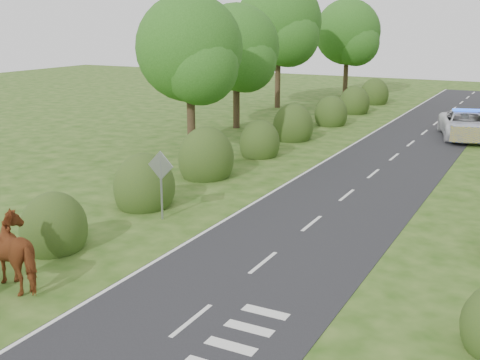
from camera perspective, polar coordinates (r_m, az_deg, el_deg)
The scene contains 11 objects.
ground at distance 18.04m, azimuth 2.20°, elevation -7.89°, with size 120.00×120.00×0.00m, color #234A10.
road at distance 31.64m, azimuth 13.97°, elevation 1.76°, with size 6.00×70.00×0.02m, color black.
road_markings at distance 30.10m, azimuth 10.06°, elevation 1.34°, with size 4.96×70.00×0.01m.
hedgerow_left at distance 30.63m, azimuth 0.62°, elevation 3.20°, with size 2.75×50.41×3.00m.
tree_left_a at distance 31.77m, azimuth -4.54°, elevation 11.94°, with size 5.74×5.60×8.38m.
tree_left_b at distance 39.46m, azimuth -0.13°, elevation 12.14°, with size 5.74×5.60×8.07m.
tree_left_c at distance 49.03m, azimuth 3.93°, elevation 14.40°, with size 6.97×6.80×10.22m.
tree_left_d at distance 57.56m, azimuth 10.37°, elevation 13.40°, with size 6.15×6.00×8.89m.
road_sign at distance 21.56m, azimuth -7.51°, elevation 0.48°, with size 1.06×0.08×2.53m.
cow at distance 17.32m, azimuth -19.86°, elevation -6.87°, with size 1.23×2.33×1.65m, color maroon.
police_van at distance 39.07m, azimuth 20.58°, elevation 4.92°, with size 4.17×6.40×1.78m.
Camera 1 is at (7.08, -15.03, 7.01)m, focal length 45.00 mm.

